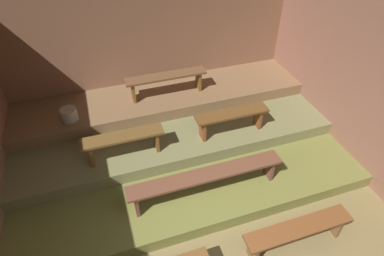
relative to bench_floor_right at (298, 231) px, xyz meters
The scene contains 12 objects.
ground 2.05m from the bench_floor_right, 120.56° to the left, with size 6.41×5.10×0.08m, color olive.
wall_back 4.18m from the bench_floor_right, 104.68° to the left, with size 6.41×0.06×2.77m, color brown.
wall_right 2.72m from the bench_floor_right, 43.89° to the left, with size 0.06×5.10×2.77m, color #915E4B.
platform_lower 2.44m from the bench_floor_right, 114.97° to the left, with size 5.61×3.36×0.23m, color olive.
platform_middle 2.96m from the bench_floor_right, 110.29° to the left, with size 5.61×2.22×0.23m, color olive.
platform_upper 3.47m from the bench_floor_right, 107.27° to the left, with size 5.61×1.17×0.23m, color brown.
bench_floor_right is the anchor object (origin of this frame).
bench_lower_center 1.44m from the bench_floor_right, 129.97° to the left, with size 2.38×0.28×0.43m.
bench_middle_left 2.88m from the bench_floor_right, 133.51° to the left, with size 1.29×0.28×0.43m.
bench_middle_right 2.12m from the bench_floor_right, 92.53° to the left, with size 1.29×0.28×0.43m.
bench_upper_center 3.45m from the bench_floor_right, 105.86° to the left, with size 1.53×0.28×0.43m.
pail_upper 4.10m from the bench_floor_right, 132.23° to the left, with size 0.28×0.28×0.23m, color #B2A899.
Camera 1 is at (-1.10, -1.43, 4.16)m, focal length 29.91 mm.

